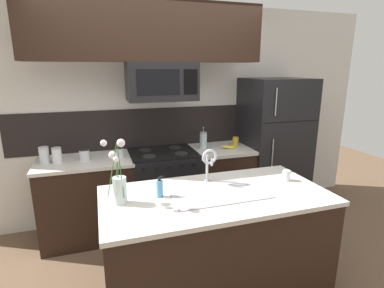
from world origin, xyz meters
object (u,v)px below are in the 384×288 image
object	(u,v)px
microwave	(162,81)
flower_vase	(119,185)
storage_jar_squat	(120,152)
storage_jar_medium	(57,155)
spare_glass	(286,175)
stove_range	(164,189)
refrigerator	(272,146)
banana_bunch	(229,147)
storage_jar_short	(84,154)
dish_soap_bottle	(160,188)
coffee_tin	(236,141)
sink_faucet	(209,161)
storage_jar_tall	(44,155)
french_press	(203,140)

from	to	relation	value
microwave	flower_vase	distance (m)	1.48
storage_jar_squat	storage_jar_medium	bearing A→B (deg)	179.63
spare_glass	flower_vase	xyz separation A→B (m)	(-1.42, -0.02, 0.10)
stove_range	spare_glass	world-z (taller)	spare_glass
refrigerator	banana_bunch	size ratio (longest dim) A/B	9.18
storage_jar_short	dish_soap_bottle	xyz separation A→B (m)	(0.57, -1.17, 0.01)
stove_range	coffee_tin	world-z (taller)	coffee_tin
refrigerator	spare_glass	distance (m)	1.36
storage_jar_short	flower_vase	xyz separation A→B (m)	(0.27, -1.19, 0.08)
storage_jar_squat	sink_faucet	world-z (taller)	sink_faucet
microwave	dish_soap_bottle	xyz separation A→B (m)	(-0.28, -1.15, -0.74)
sink_faucet	flower_vase	world-z (taller)	flower_vase
coffee_tin	sink_faucet	bearing A→B (deg)	-125.67
refrigerator	coffee_tin	xyz separation A→B (m)	(-0.52, 0.03, 0.09)
refrigerator	sink_faucet	size ratio (longest dim) A/B	5.69
microwave	dish_soap_bottle	distance (m)	1.40
storage_jar_tall	dish_soap_bottle	world-z (taller)	storage_jar_tall
storage_jar_squat	coffee_tin	xyz separation A→B (m)	(1.44, 0.09, -0.00)
banana_bunch	dish_soap_bottle	distance (m)	1.56
refrigerator	spare_glass	world-z (taller)	refrigerator
stove_range	banana_bunch	size ratio (longest dim) A/B	4.90
banana_bunch	storage_jar_tall	bearing A→B (deg)	178.19
spare_glass	sink_faucet	bearing A→B (deg)	167.47
stove_range	french_press	xyz separation A→B (m)	(0.52, 0.06, 0.55)
microwave	sink_faucet	xyz separation A→B (m)	(0.17, -1.01, -0.62)
stove_range	refrigerator	size ratio (longest dim) A/B	0.53
refrigerator	banana_bunch	xyz separation A→B (m)	(-0.66, -0.08, 0.06)
coffee_tin	sink_faucet	world-z (taller)	sink_faucet
refrigerator	coffee_tin	size ratio (longest dim) A/B	15.83
storage_jar_tall	spare_glass	size ratio (longest dim) A/B	1.85
storage_jar_short	dish_soap_bottle	size ratio (longest dim) A/B	0.74
microwave	banana_bunch	distance (m)	1.14
spare_glass	flower_vase	distance (m)	1.43
banana_bunch	flower_vase	world-z (taller)	flower_vase
refrigerator	flower_vase	xyz separation A→B (m)	(-2.05, -1.22, 0.18)
microwave	banana_bunch	size ratio (longest dim) A/B	3.93
microwave	storage_jar_short	bearing A→B (deg)	179.10
sink_faucet	storage_jar_medium	bearing A→B (deg)	142.24
sink_faucet	dish_soap_bottle	xyz separation A→B (m)	(-0.46, -0.14, -0.13)
microwave	refrigerator	bearing A→B (deg)	1.60
banana_bunch	microwave	bearing A→B (deg)	177.26
french_press	storage_jar_tall	bearing A→B (deg)	-178.21
storage_jar_squat	coffee_tin	world-z (taller)	storage_jar_squat
dish_soap_bottle	storage_jar_medium	bearing A→B (deg)	126.17
refrigerator	storage_jar_medium	xyz separation A→B (m)	(-2.59, -0.05, 0.12)
banana_bunch	sink_faucet	world-z (taller)	sink_faucet
refrigerator	sink_faucet	xyz separation A→B (m)	(-1.30, -1.05, 0.24)
storage_jar_short	refrigerator	bearing A→B (deg)	0.68
storage_jar_medium	flower_vase	xyz separation A→B (m)	(0.54, -1.17, 0.06)
dish_soap_bottle	storage_jar_squat	bearing A→B (deg)	100.13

